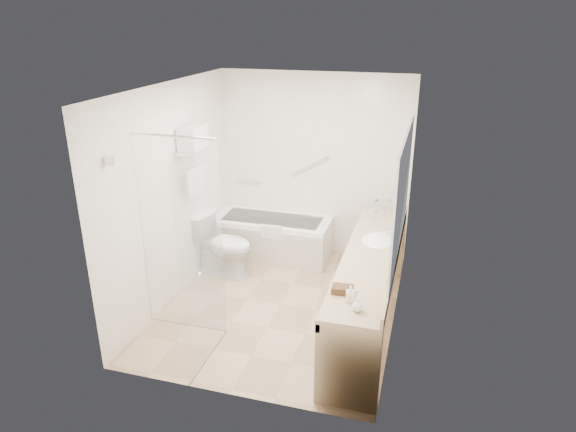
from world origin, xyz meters
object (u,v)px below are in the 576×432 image
(bathtub, at_px, (272,237))
(vanity_counter, at_px, (370,273))
(amenity_basket, at_px, (343,289))
(water_bottle_left, at_px, (389,207))
(toilet, at_px, (223,245))

(bathtub, distance_m, vanity_counter, 2.09)
(bathtub, bearing_deg, amenity_basket, -58.31)
(water_bottle_left, bearing_deg, bathtub, 174.96)
(amenity_basket, distance_m, water_bottle_left, 2.11)
(vanity_counter, distance_m, toilet, 2.11)
(bathtub, distance_m, amenity_basket, 2.70)
(bathtub, relative_size, water_bottle_left, 8.48)
(vanity_counter, relative_size, amenity_basket, 14.07)
(bathtub, bearing_deg, water_bottle_left, -5.04)
(vanity_counter, distance_m, water_bottle_left, 1.29)
(water_bottle_left, bearing_deg, vanity_counter, -92.56)
(amenity_basket, bearing_deg, water_bottle_left, 84.64)
(vanity_counter, xyz_separation_m, water_bottle_left, (0.06, 1.25, 0.30))
(bathtub, height_order, vanity_counter, vanity_counter)
(bathtub, relative_size, amenity_basket, 8.34)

